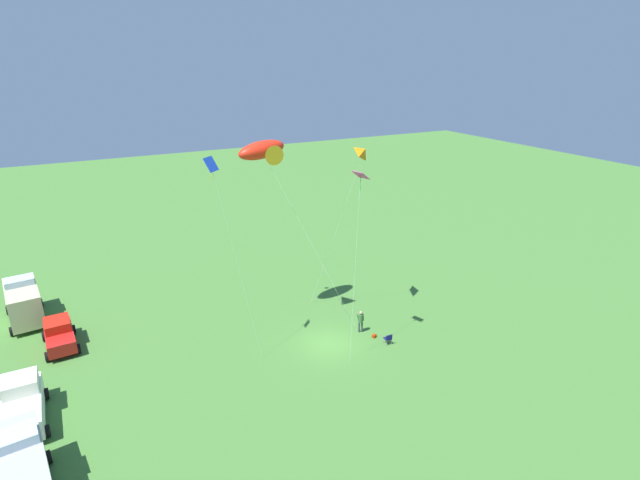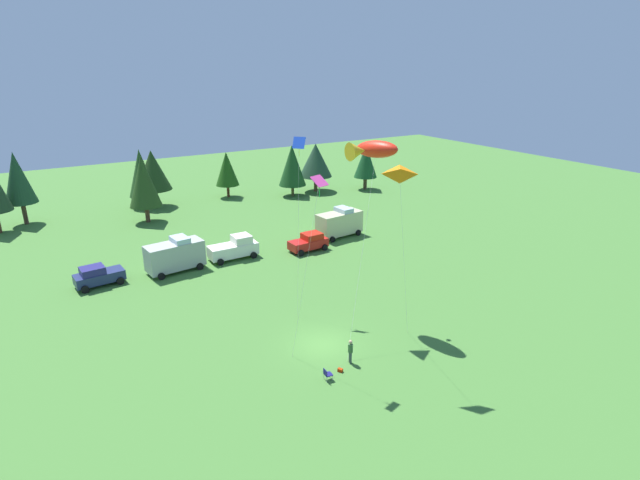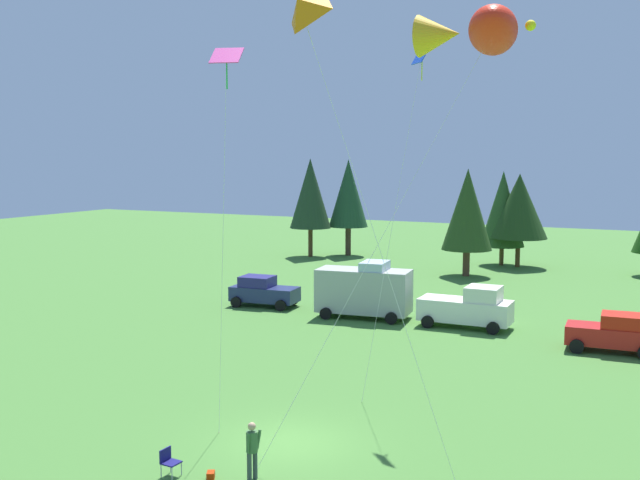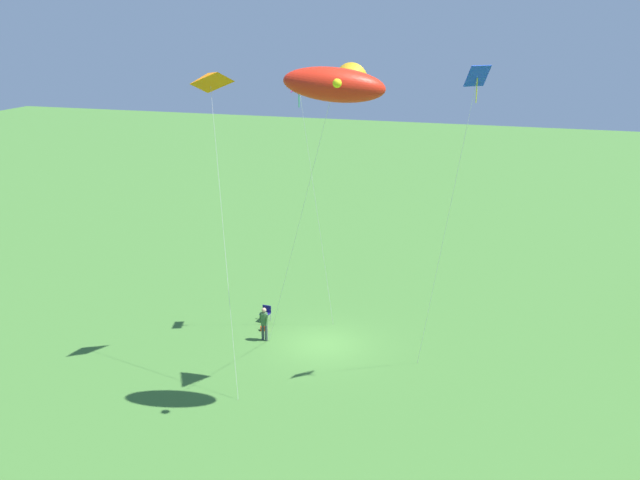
% 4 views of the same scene
% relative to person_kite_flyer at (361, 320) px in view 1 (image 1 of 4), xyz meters
% --- Properties ---
extents(ground_plane, '(160.00, 160.00, 0.00)m').
position_rel_person_kite_flyer_xyz_m(ground_plane, '(-0.38, 2.99, -1.02)').
color(ground_plane, '#427530').
extents(person_kite_flyer, '(0.43, 0.57, 1.74)m').
position_rel_person_kite_flyer_xyz_m(person_kite_flyer, '(0.00, 0.00, 0.00)').
color(person_kite_flyer, '#354541').
rests_on(person_kite_flyer, ground).
extents(folding_chair, '(0.51, 0.51, 0.82)m').
position_rel_person_kite_flyer_xyz_m(folding_chair, '(-2.37, -0.85, -0.53)').
color(folding_chair, navy).
rests_on(folding_chair, ground).
extents(backpack_on_grass, '(0.34, 0.39, 0.22)m').
position_rel_person_kite_flyer_xyz_m(backpack_on_grass, '(-1.13, -0.50, -0.91)').
color(backpack_on_grass, '#AC2A05').
rests_on(backpack_on_grass, ground).
extents(van_motorhome_grey, '(5.63, 3.15, 3.34)m').
position_rel_person_kite_flyer_xyz_m(van_motorhome_grey, '(-5.61, 21.74, 0.62)').
color(van_motorhome_grey, '#A5A7A1').
rests_on(van_motorhome_grey, ground).
extents(truck_white_pickup, '(5.02, 2.44, 2.34)m').
position_rel_person_kite_flyer_xyz_m(truck_white_pickup, '(0.52, 21.95, 0.08)').
color(truck_white_pickup, white).
rests_on(truck_white_pickup, ground).
extents(car_red_sedan, '(4.30, 2.42, 1.89)m').
position_rel_person_kite_flyer_xyz_m(car_red_sedan, '(8.21, 19.95, -0.07)').
color(car_red_sedan, red).
rests_on(car_red_sedan, ground).
extents(van_camper_beige, '(5.61, 3.08, 3.34)m').
position_rel_person_kite_flyer_xyz_m(van_camper_beige, '(13.54, 22.20, 0.62)').
color(van_camper_beige, beige).
rests_on(van_camper_beige, ground).
extents(kite_large_fish, '(6.83, 7.03, 14.00)m').
position_rel_person_kite_flyer_xyz_m(kite_large_fish, '(5.09, 5.19, 12.19)').
color(kite_large_fish, red).
rests_on(kite_large_fish, ground).
extents(kite_delta_orange, '(4.67, 3.46, 13.50)m').
position_rel_person_kite_flyer_xyz_m(kite_delta_orange, '(2.28, -1.40, 11.94)').
color(kite_delta_orange, orange).
rests_on(kite_delta_orange, ground).
extents(kite_diamond_blue, '(2.02, 2.67, 13.77)m').
position_rel_person_kite_flyer_xyz_m(kite_diamond_blue, '(1.64, 9.83, 11.87)').
color(kite_diamond_blue, blue).
rests_on(kite_diamond_blue, ground).
extents(kite_diamond_rainbow, '(1.96, 1.85, 12.72)m').
position_rel_person_kite_flyer_xyz_m(kite_diamond_rainbow, '(-1.64, 1.42, 10.99)').
color(kite_diamond_rainbow, '#D83E95').
rests_on(kite_diamond_rainbow, ground).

